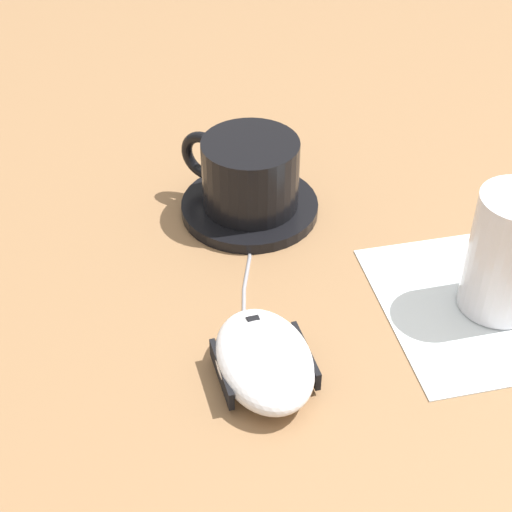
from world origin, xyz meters
TOP-DOWN VIEW (x-y plane):
  - ground_plane at (0.00, 0.00)m, footprint 3.00×3.00m
  - saucer at (-0.04, 0.14)m, footprint 0.12×0.12m
  - coffee_cup at (-0.04, 0.14)m, footprint 0.09×0.11m
  - computer_mouse at (-0.13, -0.04)m, footprint 0.09×0.11m
  - mouse_cable at (-0.05, 0.11)m, footprint 0.15×0.20m
  - napkin_under_glass at (0.06, -0.07)m, footprint 0.22×0.22m
  - drinking_glass at (0.07, -0.07)m, footprint 0.06×0.06m

SIDE VIEW (x-z plane):
  - ground_plane at x=0.00m, z-range 0.00..0.00m
  - napkin_under_glass at x=0.06m, z-range 0.00..0.00m
  - mouse_cable at x=-0.05m, z-range 0.00..0.00m
  - saucer at x=-0.04m, z-range 0.00..0.01m
  - computer_mouse at x=-0.13m, z-range 0.00..0.03m
  - coffee_cup at x=-0.04m, z-range 0.01..0.07m
  - drinking_glass at x=0.07m, z-range 0.00..0.10m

